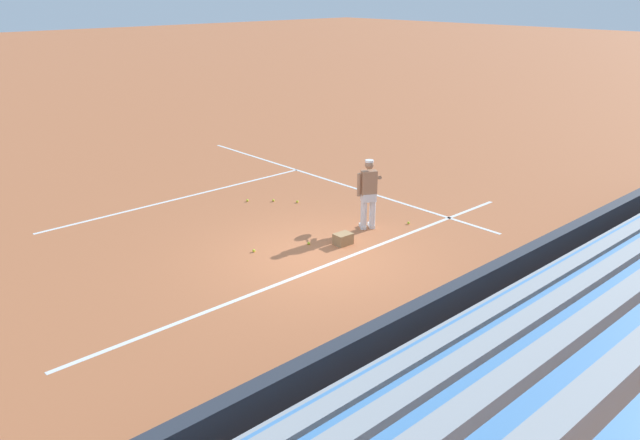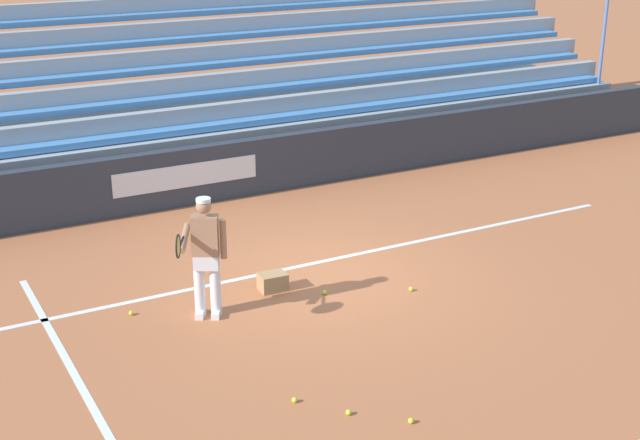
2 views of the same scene
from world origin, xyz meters
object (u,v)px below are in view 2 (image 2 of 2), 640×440
Objects in this scene: tennis_ball_on_baseline at (295,400)px; tennis_ball_midcourt at (349,412)px; tennis_player at (205,256)px; ball_box_cardboard at (273,282)px; tennis_ball_far_left at (324,292)px; tennis_ball_near_player at (411,289)px; tennis_ball_toward_net at (131,313)px; tennis_ball_far_right at (411,421)px.

tennis_ball_midcourt is (-0.42, 0.52, 0.00)m from tennis_ball_on_baseline.
tennis_player is 3.27m from tennis_ball_midcourt.
tennis_ball_on_baseline is at bearing -51.34° from tennis_ball_midcourt.
tennis_ball_far_left is at bearing 139.40° from ball_box_cardboard.
tennis_player is 25.98× the size of tennis_ball_near_player.
ball_box_cardboard reaches higher than tennis_ball_toward_net.
tennis_ball_near_player is at bearing 156.95° from tennis_ball_far_left.
tennis_ball_far_right is at bearing 77.26° from tennis_ball_far_left.
tennis_ball_toward_net is 1.00× the size of tennis_ball_far_right.
tennis_ball_toward_net and tennis_ball_near_player have the same top height.
tennis_ball_on_baseline is (1.71, 2.42, 0.00)m from tennis_ball_far_left.
tennis_ball_on_baseline is 1.00× the size of tennis_ball_near_player.
tennis_ball_toward_net and tennis_ball_midcourt have the same top height.
tennis_ball_far_left is at bearing 174.08° from tennis_player.
tennis_ball_midcourt and tennis_ball_near_player have the same top height.
tennis_ball_far_left is 1.00× the size of tennis_ball_midcourt.
tennis_ball_far_left is at bearing -125.36° from tennis_ball_on_baseline.
ball_box_cardboard is 0.79m from tennis_ball_far_left.
tennis_ball_near_player is (-2.90, -1.91, 0.00)m from tennis_ball_on_baseline.
ball_box_cardboard is at bearing -29.68° from tennis_ball_near_player.
ball_box_cardboard is at bearing -40.60° from tennis_ball_far_left.
tennis_player reaches higher than tennis_ball_far_right.
tennis_player is 25.98× the size of tennis_ball_midcourt.
tennis_ball_far_left is at bearing -102.74° from tennis_ball_far_right.
tennis_ball_near_player is at bearing 166.86° from tennis_player.
tennis_ball_toward_net is 2.78m from tennis_ball_far_left.
tennis_ball_far_right is at bearing 87.41° from ball_box_cardboard.
tennis_ball_near_player is (-2.48, -2.43, 0.00)m from tennis_ball_midcourt.
tennis_ball_toward_net and tennis_ball_far_left have the same top height.
tennis_ball_on_baseline is 0.67m from tennis_ball_midcourt.
tennis_ball_far_left is (-0.59, 0.51, -0.10)m from ball_box_cardboard.
tennis_ball_near_player is (-1.95, -2.91, 0.00)m from tennis_ball_far_right.
tennis_ball_near_player is (-1.18, 0.50, 0.00)m from tennis_ball_far_left.
tennis_ball_far_left is (-0.77, -3.41, 0.00)m from tennis_ball_far_right.
tennis_ball_far_right is (-1.92, 4.10, 0.00)m from tennis_ball_toward_net.
tennis_ball_on_baseline and tennis_ball_midcourt have the same top height.
tennis_player is 2.74m from tennis_ball_on_baseline.
tennis_ball_on_baseline is at bearing -46.63° from tennis_ball_far_right.
tennis_ball_near_player is at bearing 162.99° from tennis_ball_toward_net.
tennis_player is 3.82m from tennis_ball_far_right.
tennis_ball_far_left and tennis_ball_on_baseline have the same top height.
tennis_ball_toward_net is 4.06m from tennis_ball_near_player.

